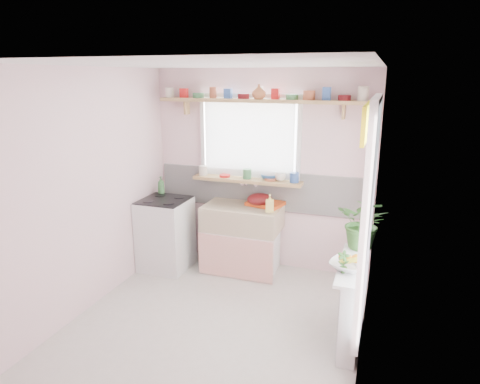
% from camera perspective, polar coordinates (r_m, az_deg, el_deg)
% --- Properties ---
extents(room, '(3.20, 3.20, 3.20)m').
position_cam_1_polar(room, '(4.53, 8.25, 1.86)').
color(room, silver).
rests_on(room, ground).
extents(sink_unit, '(0.95, 0.65, 1.11)m').
position_cam_1_polar(sink_unit, '(5.41, 0.29, -6.16)').
color(sink_unit, white).
rests_on(sink_unit, ground).
extents(cooker, '(0.58, 0.58, 0.93)m').
position_cam_1_polar(cooker, '(5.56, -9.89, -5.48)').
color(cooker, white).
rests_on(cooker, ground).
extents(radiator_ledge, '(0.22, 0.95, 0.78)m').
position_cam_1_polar(radiator_ledge, '(4.19, 14.75, -13.97)').
color(radiator_ledge, white).
rests_on(radiator_ledge, ground).
extents(windowsill, '(1.40, 0.22, 0.04)m').
position_cam_1_polar(windowsill, '(5.36, 0.95, 1.59)').
color(windowsill, tan).
rests_on(windowsill, room).
extents(pine_shelf, '(2.52, 0.24, 0.04)m').
position_cam_1_polar(pine_shelf, '(5.17, 2.57, 12.06)').
color(pine_shelf, tan).
rests_on(pine_shelf, room).
extents(shelf_crockery, '(2.47, 0.11, 0.12)m').
position_cam_1_polar(shelf_crockery, '(5.17, 2.39, 12.89)').
color(shelf_crockery, silver).
rests_on(shelf_crockery, pine_shelf).
extents(sill_crockery, '(1.35, 0.11, 0.12)m').
position_cam_1_polar(sill_crockery, '(5.35, 0.95, 2.39)').
color(sill_crockery, silver).
rests_on(sill_crockery, windowsill).
extents(dish_tray, '(0.48, 0.40, 0.04)m').
position_cam_1_polar(dish_tray, '(5.32, 3.40, -1.54)').
color(dish_tray, '#E64D14').
rests_on(dish_tray, sink_unit).
extents(colander, '(0.42, 0.42, 0.15)m').
position_cam_1_polar(colander, '(5.30, 2.67, -1.01)').
color(colander, '#590F12').
rests_on(colander, sink_unit).
extents(jade_plant, '(0.56, 0.51, 0.53)m').
position_cam_1_polar(jade_plant, '(4.30, 16.21, -3.96)').
color(jade_plant, '#2F5A24').
rests_on(jade_plant, radiator_ledge).
extents(fruit_bowl, '(0.37, 0.37, 0.08)m').
position_cam_1_polar(fruit_bowl, '(3.89, 14.21, -9.47)').
color(fruit_bowl, silver).
rests_on(fruit_bowl, radiator_ledge).
extents(herb_pot, '(0.11, 0.07, 0.20)m').
position_cam_1_polar(herb_pot, '(3.79, 13.61, -9.09)').
color(herb_pot, '#376F2C').
rests_on(herb_pot, radiator_ledge).
extents(soap_bottle_sink, '(0.11, 0.11, 0.21)m').
position_cam_1_polar(soap_bottle_sink, '(5.06, 4.00, -1.48)').
color(soap_bottle_sink, '#F5DF6D').
rests_on(soap_bottle_sink, sink_unit).
extents(sill_cup, '(0.14, 0.14, 0.10)m').
position_cam_1_polar(sill_cup, '(5.26, 5.39, 2.04)').
color(sill_cup, white).
rests_on(sill_cup, windowsill).
extents(sill_bowl, '(0.23, 0.23, 0.07)m').
position_cam_1_polar(sill_bowl, '(5.33, 3.92, 2.06)').
color(sill_bowl, '#305F9D').
rests_on(sill_bowl, windowsill).
extents(shelf_vase, '(0.17, 0.17, 0.17)m').
position_cam_1_polar(shelf_vase, '(5.10, 2.53, 13.20)').
color(shelf_vase, '#A35B32').
rests_on(shelf_vase, pine_shelf).
extents(cooker_bottle, '(0.09, 0.09, 0.23)m').
position_cam_1_polar(cooker_bottle, '(5.65, -10.48, 0.89)').
color(cooker_bottle, '#3A753D').
rests_on(cooker_bottle, cooker).
extents(fruit, '(0.20, 0.14, 0.10)m').
position_cam_1_polar(fruit, '(3.87, 14.37, -8.62)').
color(fruit, orange).
rests_on(fruit, fruit_bowl).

